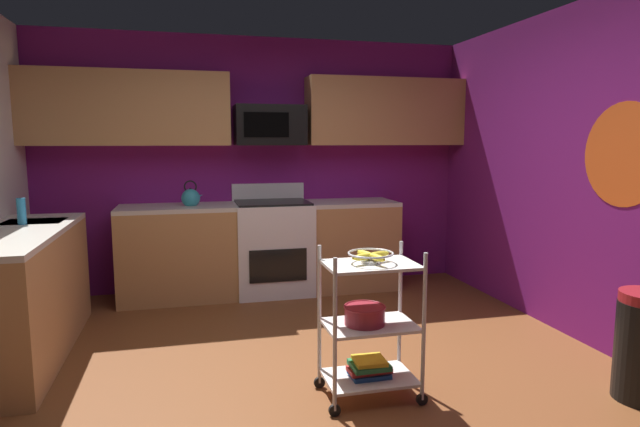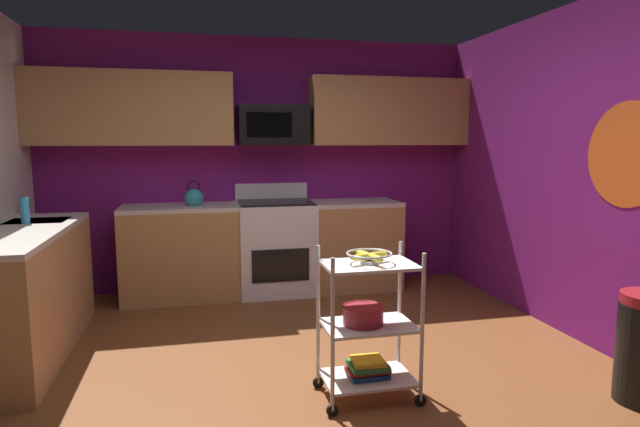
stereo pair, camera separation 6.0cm
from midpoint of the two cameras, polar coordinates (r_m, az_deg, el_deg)
floor at (r=3.63m, az=-0.87°, el=-17.72°), size 4.40×4.80×0.04m
wall_back at (r=5.69m, az=-6.08°, el=5.26°), size 4.52×0.06×2.60m
wall_right at (r=4.34m, az=29.28°, el=3.56°), size 0.06×4.80×2.60m
wall_flower_decal at (r=4.22m, az=30.26°, el=5.44°), size 0.00×0.73×0.73m
counter_run at (r=4.94m, az=-13.66°, el=-5.08°), size 3.59×2.43×0.92m
oven_range at (r=5.48m, az=-4.44°, el=-3.49°), size 0.76×0.65×1.10m
upper_cabinets at (r=5.49m, az=-6.16°, el=10.91°), size 4.40×0.33×0.70m
microwave at (r=5.48m, az=-4.75°, el=9.37°), size 0.70×0.39×0.40m
rolling_cart at (r=3.27m, az=5.72°, el=-11.78°), size 0.60×0.38×0.91m
fruit_bowl at (r=3.15m, az=5.83°, el=-4.50°), size 0.27×0.27×0.07m
mixing_bowl_large at (r=3.24m, az=5.17°, el=-10.72°), size 0.25×0.25×0.11m
book_stack at (r=3.37m, az=5.66°, el=-16.09°), size 0.26×0.19×0.11m
kettle at (r=5.34m, az=-13.00°, el=1.68°), size 0.21×0.18×0.26m
dish_soap_bottle at (r=4.60m, az=-28.66°, el=0.28°), size 0.06×0.06×0.20m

